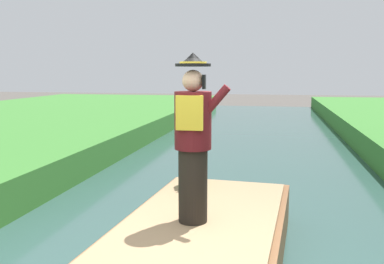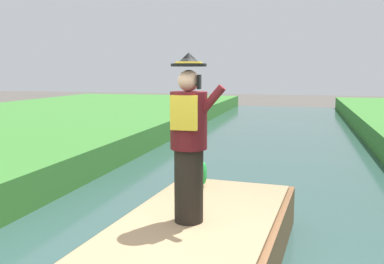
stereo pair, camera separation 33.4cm
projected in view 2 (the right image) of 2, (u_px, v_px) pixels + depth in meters
name	position (u px, v px, depth m)	size (l,w,h in m)	color
boat	(192.00, 251.00, 4.63)	(2.09, 4.32, 0.61)	brown
person_pirate	(189.00, 139.00, 4.55)	(0.61, 0.42, 1.85)	black
parrot_plush	(194.00, 170.00, 6.07)	(0.36, 0.35, 0.57)	green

